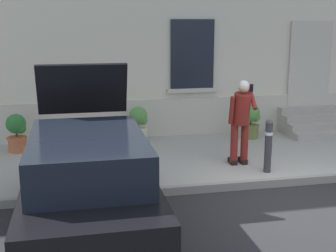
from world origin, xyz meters
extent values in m
plane|color=#232326|center=(0.00, 0.00, 0.00)|extent=(80.00, 80.00, 0.00)
cube|color=#99968E|center=(0.00, 2.80, 0.07)|extent=(24.00, 3.60, 0.15)
cube|color=gray|center=(0.00, 0.94, 0.07)|extent=(24.00, 0.12, 0.15)
cube|color=#BCB7A8|center=(0.00, 4.58, 0.55)|extent=(24.00, 0.08, 1.10)
cube|color=maroon|center=(2.59, 4.57, 1.84)|extent=(1.00, 0.08, 2.10)
cube|color=#BCB7A8|center=(2.59, 4.55, 1.89)|extent=(1.16, 0.06, 2.24)
cube|color=black|center=(-0.61, 4.57, 2.20)|extent=(1.10, 0.06, 1.70)
cube|color=#BCB7A8|center=(-0.61, 4.54, 1.30)|extent=(1.30, 0.12, 0.10)
cube|color=#9E998E|center=(2.59, 3.48, 0.23)|extent=(1.70, 0.32, 0.16)
cube|color=#9E998E|center=(2.59, 3.80, 0.31)|extent=(1.70, 0.32, 0.32)
cube|color=#9E998E|center=(2.59, 4.12, 0.39)|extent=(1.70, 0.32, 0.48)
cube|color=#9E998E|center=(2.59, 4.44, 0.47)|extent=(1.70, 0.32, 0.64)
cube|color=black|center=(-3.40, -0.27, 0.62)|extent=(1.76, 4.00, 0.64)
cube|color=black|center=(-3.40, -0.42, 1.22)|extent=(1.54, 2.40, 0.56)
cube|color=black|center=(-3.41, 1.75, 0.40)|extent=(1.66, 0.10, 0.20)
cube|color=yellow|center=(-3.41, 1.75, 0.58)|extent=(0.52, 0.02, 0.12)
cube|color=#B21414|center=(-4.16, 1.74, 0.84)|extent=(0.16, 0.04, 0.18)
cube|color=#B21414|center=(-2.65, 1.74, 0.84)|extent=(0.16, 0.04, 0.18)
cube|color=black|center=(-3.41, 1.19, 1.90)|extent=(1.49, 0.37, 0.87)
cylinder|color=black|center=(-4.20, 1.13, 0.30)|extent=(0.20, 0.60, 0.60)
cylinder|color=black|center=(-2.61, 1.13, 0.30)|extent=(0.20, 0.60, 0.60)
cylinder|color=#333338|center=(0.06, 1.35, 0.62)|extent=(0.14, 0.14, 0.95)
sphere|color=#333338|center=(0.06, 1.35, 1.12)|extent=(0.15, 0.15, 0.15)
cylinder|color=silver|center=(0.06, 1.35, 0.92)|extent=(0.15, 0.15, 0.06)
cylinder|color=maroon|center=(-0.42, 1.93, 0.60)|extent=(0.15, 0.15, 0.82)
cube|color=black|center=(-0.42, 1.99, 0.20)|extent=(0.12, 0.28, 0.10)
cylinder|color=maroon|center=(-0.20, 1.93, 0.60)|extent=(0.15, 0.15, 0.82)
cube|color=black|center=(-0.20, 1.99, 0.20)|extent=(0.12, 0.28, 0.10)
cylinder|color=maroon|center=(-0.31, 1.88, 1.32)|extent=(0.34, 0.44, 0.67)
sphere|color=tan|center=(-0.31, 1.80, 1.76)|extent=(0.22, 0.22, 0.22)
sphere|color=silver|center=(-0.31, 1.80, 1.79)|extent=(0.21, 0.21, 0.21)
cylinder|color=maroon|center=(-0.53, 1.84, 1.30)|extent=(0.09, 0.19, 0.57)
cylinder|color=maroon|center=(-0.11, 1.84, 1.52)|extent=(0.09, 0.42, 0.42)
cube|color=black|center=(-0.16, 1.78, 1.74)|extent=(0.07, 0.02, 0.15)
cylinder|color=#B25B38|center=(-4.84, 3.83, 0.32)|extent=(0.40, 0.40, 0.34)
cylinder|color=#B25B38|center=(-4.84, 3.83, 0.46)|extent=(0.44, 0.44, 0.05)
cylinder|color=#47331E|center=(-4.84, 3.83, 0.61)|extent=(0.04, 0.04, 0.24)
sphere|color=#286B2D|center=(-4.84, 3.83, 0.79)|extent=(0.44, 0.44, 0.44)
sphere|color=#286B2D|center=(-4.74, 3.78, 0.69)|extent=(0.24, 0.24, 0.24)
cylinder|color=beige|center=(-2.05, 4.15, 0.32)|extent=(0.40, 0.40, 0.34)
cylinder|color=beige|center=(-2.05, 4.15, 0.46)|extent=(0.44, 0.44, 0.05)
cylinder|color=#47331E|center=(-2.05, 4.15, 0.61)|extent=(0.04, 0.04, 0.24)
sphere|color=#4C843D|center=(-2.05, 4.15, 0.79)|extent=(0.44, 0.44, 0.44)
sphere|color=#4C843D|center=(-1.95, 4.10, 0.69)|extent=(0.24, 0.24, 0.24)
cylinder|color=#606B38|center=(0.73, 3.91, 0.32)|extent=(0.40, 0.40, 0.34)
cylinder|color=#606B38|center=(0.73, 3.91, 0.46)|extent=(0.44, 0.44, 0.05)
cylinder|color=#47331E|center=(0.73, 3.91, 0.61)|extent=(0.04, 0.04, 0.24)
sphere|color=#4C843D|center=(0.73, 3.91, 0.79)|extent=(0.44, 0.44, 0.44)
sphere|color=#4C843D|center=(0.83, 3.86, 0.69)|extent=(0.24, 0.24, 0.24)
camera|label=1|loc=(-3.57, -6.54, 3.02)|focal=48.97mm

